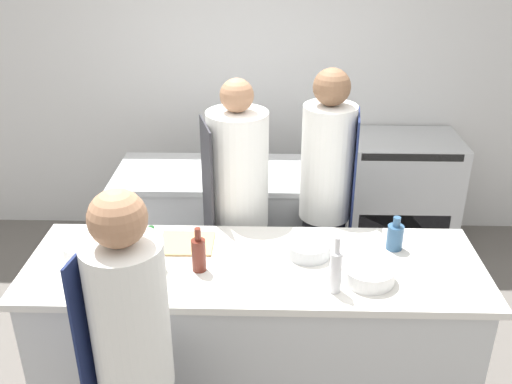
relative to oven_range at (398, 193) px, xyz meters
name	(u,v)px	position (x,y,z in m)	size (l,w,h in m)	color
wall_back	(262,74)	(-1.16, 0.36, 0.91)	(8.00, 0.06, 2.80)	silver
prep_counter	(254,331)	(-1.16, -1.77, -0.03)	(2.43, 0.79, 0.92)	#B7BABC
pass_counter	(231,227)	(-1.37, -0.57, -0.03)	(1.65, 0.70, 0.92)	#B7BABC
oven_range	(398,193)	(0.00, 0.00, 0.00)	(0.91, 0.62, 0.97)	#B7BABC
chef_at_prep_near	(135,367)	(-1.64, -2.49, 0.37)	(0.36, 0.34, 1.69)	black
chef_at_stove	(326,203)	(-0.72, -1.04, 0.42)	(0.36, 0.34, 1.79)	black
chef_at_pass_far	(238,213)	(-1.28, -1.12, 0.38)	(0.43, 0.41, 1.74)	black
bottle_olive_oil	(336,270)	(-0.76, -2.01, 0.55)	(0.06, 0.06, 0.30)	silver
bottle_vinegar	(395,236)	(-0.39, -1.60, 0.51)	(0.09, 0.09, 0.20)	#2D5175
bottle_wine	(153,251)	(-1.68, -1.82, 0.53)	(0.09, 0.09, 0.24)	#19471E
bottle_cooking_oil	(199,254)	(-1.44, -1.84, 0.53)	(0.07, 0.07, 0.25)	#5B2319
bowl_mixing_large	(369,274)	(-0.58, -1.92, 0.47)	(0.26, 0.26, 0.08)	white
bowl_prep_small	(308,249)	(-0.87, -1.68, 0.47)	(0.24, 0.24, 0.08)	#B7BABC
bowl_ceramic_blue	(79,252)	(-2.09, -1.75, 0.47)	(0.17, 0.17, 0.08)	white
cutting_board	(187,243)	(-1.54, -1.59, 0.44)	(0.30, 0.26, 0.01)	tan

